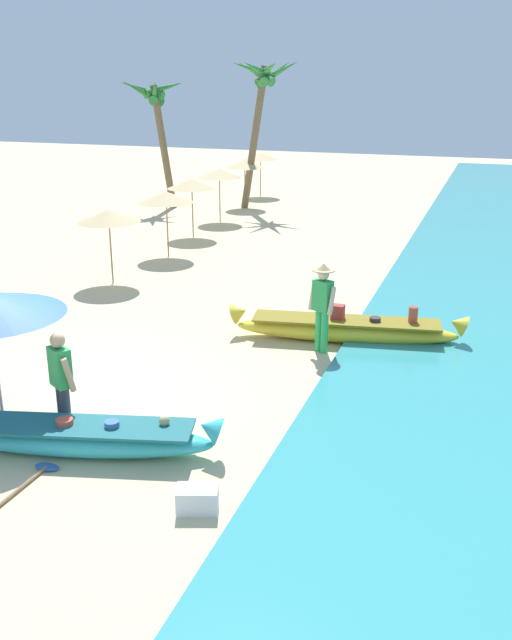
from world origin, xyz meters
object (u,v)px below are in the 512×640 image
object	(u,v)px
boat_yellow_midground	(346,329)
paddle	(23,486)
person_tourist_customer	(61,378)
palm_tree_leaning_seaward	(262,86)
palm_tree_tall_inland	(155,102)
cooler_box	(197,499)
boat_cyan_foreground	(82,437)
person_vendor_hatted	(322,301)

from	to	relation	value
boat_yellow_midground	paddle	size ratio (longest dim) A/B	2.82
person_tourist_customer	palm_tree_leaning_seaward	world-z (taller)	palm_tree_leaning_seaward
palm_tree_tall_inland	person_tourist_customer	bearing A→B (deg)	-67.71
person_tourist_customer	cooler_box	world-z (taller)	person_tourist_customer
cooler_box	person_tourist_customer	bearing A→B (deg)	137.07
boat_cyan_foreground	cooler_box	bearing A→B (deg)	-19.95
boat_yellow_midground	person_tourist_customer	bearing A→B (deg)	-120.91
boat_yellow_midground	cooler_box	world-z (taller)	boat_yellow_midground
boat_cyan_foreground	palm_tree_leaning_seaward	xyz separation A→B (m)	(-3.80, 19.24, 4.45)
person_vendor_hatted	person_tourist_customer	bearing A→B (deg)	-121.75
person_vendor_hatted	palm_tree_leaning_seaward	world-z (taller)	palm_tree_leaning_seaward
boat_cyan_foreground	person_vendor_hatted	world-z (taller)	person_vendor_hatted
palm_tree_leaning_seaward	boat_cyan_foreground	bearing A→B (deg)	-78.82
person_tourist_customer	paddle	distance (m)	1.72
boat_cyan_foreground	person_tourist_customer	bearing A→B (deg)	142.90
boat_cyan_foreground	palm_tree_tall_inland	distance (m)	20.41
person_vendor_hatted	palm_tree_leaning_seaward	distance (m)	15.98
person_tourist_customer	paddle	xyz separation A→B (m)	(0.30, -1.46, -0.87)
palm_tree_leaning_seaward	cooler_box	size ratio (longest dim) A/B	11.33
boat_cyan_foreground	person_tourist_customer	world-z (taller)	person_tourist_customer
person_tourist_customer	palm_tree_tall_inland	size ratio (longest dim) A/B	0.32
boat_cyan_foreground	boat_yellow_midground	bearing A→B (deg)	65.50
boat_yellow_midground	person_tourist_customer	size ratio (longest dim) A/B	2.95
boat_cyan_foreground	cooler_box	world-z (taller)	boat_cyan_foreground
cooler_box	boat_yellow_midground	bearing A→B (deg)	66.86
paddle	palm_tree_tall_inland	bearing A→B (deg)	111.53
person_tourist_customer	palm_tree_tall_inland	world-z (taller)	palm_tree_tall_inland
cooler_box	palm_tree_leaning_seaward	bearing A→B (deg)	87.50
paddle	boat_cyan_foreground	bearing A→B (deg)	76.31
palm_tree_tall_inland	palm_tree_leaning_seaward	distance (m)	4.26
cooler_box	paddle	xyz separation A→B (m)	(-2.35, -0.28, -0.13)
boat_cyan_foreground	person_tourist_customer	distance (m)	0.95
boat_cyan_foreground	person_tourist_customer	xyz separation A→B (m)	(-0.55, 0.42, 0.65)
boat_yellow_midground	paddle	bearing A→B (deg)	-112.91
boat_cyan_foreground	palm_tree_tall_inland	world-z (taller)	palm_tree_tall_inland
person_tourist_customer	palm_tree_leaning_seaward	size ratio (longest dim) A/B	0.28
boat_cyan_foreground	cooler_box	distance (m)	2.23
palm_tree_tall_inland	palm_tree_leaning_seaward	xyz separation A→B (m)	(4.13, 0.83, 0.63)
boat_yellow_midground	person_tourist_customer	world-z (taller)	person_tourist_customer
person_tourist_customer	palm_tree_tall_inland	xyz separation A→B (m)	(-7.38, 18.00, 3.17)
person_vendor_hatted	paddle	size ratio (longest dim) A/B	1.05
person_vendor_hatted	paddle	bearing A→B (deg)	-112.63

